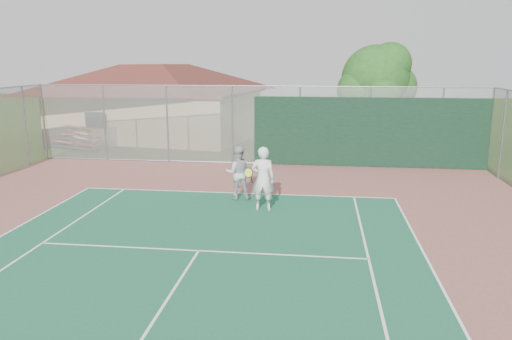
{
  "coord_description": "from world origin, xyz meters",
  "views": [
    {
      "loc": [
        2.88,
        -4.9,
        4.63
      ],
      "look_at": [
        0.91,
        10.4,
        1.21
      ],
      "focal_mm": 35.0,
      "sensor_mm": 36.0,
      "label": 1
    }
  ],
  "objects": [
    {
      "name": "tree",
      "position": [
        5.6,
        20.25,
        3.58
      ],
      "size": [
        3.91,
        3.7,
        5.45
      ],
      "color": "#3B2115",
      "rests_on": "ground"
    },
    {
      "name": "player_grey_back",
      "position": [
        0.2,
        11.18,
        0.9
      ],
      "size": [
        1.0,
        0.85,
        1.8
      ],
      "rotation": [
        0.0,
        0.0,
        3.35
      ],
      "color": "#ACAEB1",
      "rests_on": "ground"
    },
    {
      "name": "player_white_front",
      "position": [
        1.17,
        10.04,
        1.01
      ],
      "size": [
        0.96,
        0.66,
        2.01
      ],
      "rotation": [
        0.0,
        0.0,
        3.13
      ],
      "color": "silver",
      "rests_on": "ground"
    },
    {
      "name": "back_fence",
      "position": [
        2.11,
        16.98,
        1.67
      ],
      "size": [
        20.08,
        0.11,
        3.53
      ],
      "color": "gray",
      "rests_on": "ground"
    },
    {
      "name": "bleachers",
      "position": [
        -9.78,
        19.96,
        0.57
      ],
      "size": [
        3.49,
        2.71,
        1.08
      ],
      "rotation": [
        0.0,
        0.0,
        -0.4
      ],
      "color": "#B44829",
      "rests_on": "ground"
    },
    {
      "name": "clubhouse",
      "position": [
        -6.9,
        24.27,
        2.63
      ],
      "size": [
        13.11,
        9.82,
        5.17
      ],
      "rotation": [
        0.0,
        0.0,
        -0.16
      ],
      "color": "tan",
      "rests_on": "ground"
    }
  ]
}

